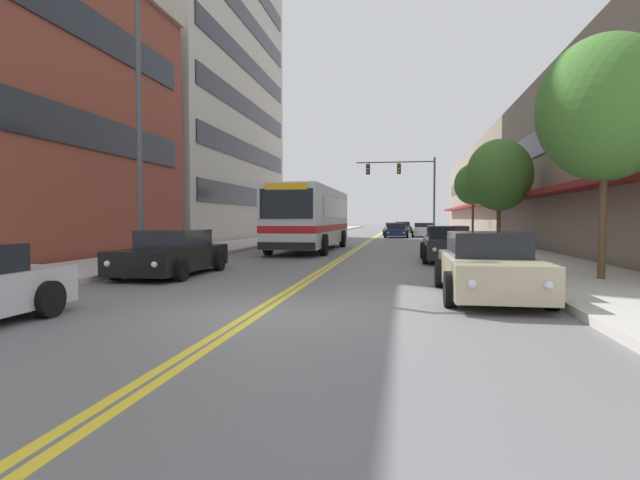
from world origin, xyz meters
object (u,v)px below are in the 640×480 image
object	(u,v)px
car_black_parked_left_near	(172,254)
street_lamp_left_near	(147,96)
car_beige_parked_right_foreground	(487,267)
car_charcoal_parked_right_far	(447,245)
car_white_parked_right_mid	(424,230)
car_champagne_moving_third	(394,229)
street_tree_right_near	(605,108)
street_tree_right_far	(473,185)
car_dark_grey_moving_lead	(403,228)
car_navy_moving_second	(396,231)
traffic_signal_mast	(408,181)
fire_hydrant	(508,252)
car_slate_blue_parked_left_far	(321,231)
city_bus	(312,216)
street_tree_right_mid	(499,175)

from	to	relation	value
car_black_parked_left_near	street_lamp_left_near	xyz separation A→B (m)	(-0.74, 0.02, 4.74)
car_beige_parked_right_foreground	car_charcoal_parked_right_far	bearing A→B (deg)	90.69
car_white_parked_right_mid	car_champagne_moving_third	size ratio (longest dim) A/B	0.95
car_black_parked_left_near	car_beige_parked_right_foreground	world-z (taller)	car_beige_parked_right_foreground
car_champagne_moving_third	street_tree_right_near	world-z (taller)	street_tree_right_near
car_white_parked_right_mid	car_charcoal_parked_right_far	bearing A→B (deg)	-90.25
car_white_parked_right_mid	street_tree_right_far	distance (m)	9.59
car_beige_parked_right_foreground	car_dark_grey_moving_lead	xyz separation A→B (m)	(-1.94, 48.49, -0.03)
car_navy_moving_second	traffic_signal_mast	bearing A→B (deg)	-13.60
car_black_parked_left_near	street_tree_right_far	world-z (taller)	street_tree_right_far
fire_hydrant	car_charcoal_parked_right_far	bearing A→B (deg)	117.58
traffic_signal_mast	fire_hydrant	world-z (taller)	traffic_signal_mast
car_champagne_moving_third	car_charcoal_parked_right_far	bearing A→B (deg)	-85.15
car_slate_blue_parked_left_far	city_bus	bearing A→B (deg)	-82.56
city_bus	street_lamp_left_near	world-z (taller)	street_lamp_left_near
city_bus	street_lamp_left_near	distance (m)	13.10
street_tree_right_mid	street_tree_right_far	bearing A→B (deg)	88.34
car_champagne_moving_third	street_tree_right_near	distance (m)	38.40
street_tree_right_far	fire_hydrant	xyz separation A→B (m)	(-1.76, -22.08, -3.63)
car_beige_parked_right_foreground	traffic_signal_mast	distance (m)	34.12
car_black_parked_left_near	car_charcoal_parked_right_far	xyz separation A→B (m)	(8.55, 6.13, 0.04)
car_beige_parked_right_foreground	street_tree_right_mid	distance (m)	15.99
car_charcoal_parked_right_far	street_tree_right_mid	bearing A→B (deg)	64.47
car_black_parked_left_near	car_slate_blue_parked_left_far	bearing A→B (deg)	90.01
car_black_parked_left_near	street_lamp_left_near	world-z (taller)	street_lamp_left_near
car_white_parked_right_mid	car_charcoal_parked_right_far	world-z (taller)	car_charcoal_parked_right_far
street_tree_right_near	fire_hydrant	world-z (taller)	street_tree_right_near
traffic_signal_mast	car_champagne_moving_third	bearing A→B (deg)	101.38
car_champagne_moving_third	street_tree_right_far	distance (m)	14.24
traffic_signal_mast	fire_hydrant	bearing A→B (deg)	-83.82
car_navy_moving_second	street_tree_right_mid	distance (m)	19.72
car_black_parked_left_near	car_beige_parked_right_foreground	size ratio (longest dim) A/B	0.99
traffic_signal_mast	street_tree_right_far	distance (m)	7.70
street_lamp_left_near	street_tree_right_near	xyz separation A→B (m)	(12.57, -0.40, -0.91)
city_bus	car_slate_blue_parked_left_far	size ratio (longest dim) A/B	2.46
car_charcoal_parked_right_far	street_tree_right_near	distance (m)	8.22
car_dark_grey_moving_lead	car_black_parked_left_near	bearing A→B (deg)	-98.37
car_dark_grey_moving_lead	fire_hydrant	distance (m)	42.89
car_black_parked_left_near	street_tree_right_near	bearing A→B (deg)	-1.86
car_dark_grey_moving_lead	car_navy_moving_second	world-z (taller)	car_dark_grey_moving_lead
street_tree_right_near	street_tree_right_far	world-z (taller)	street_tree_right_near
city_bus	street_tree_right_mid	bearing A→B (deg)	1.31
street_lamp_left_near	fire_hydrant	xyz separation A→B (m)	(10.96, 2.91, -4.74)
car_slate_blue_parked_left_far	car_dark_grey_moving_lead	distance (m)	19.37
car_slate_blue_parked_left_far	car_navy_moving_second	distance (m)	7.23
car_beige_parked_right_foreground	street_lamp_left_near	xyz separation A→B (m)	(-9.40, 2.83, 4.71)
car_white_parked_right_mid	street_tree_right_far	bearing A→B (deg)	-68.07
street_lamp_left_near	street_tree_right_mid	xyz separation A→B (m)	(12.36, 12.54, -1.46)
car_dark_grey_moving_lead	street_tree_right_near	world-z (taller)	street_tree_right_near
car_dark_grey_moving_lead	street_lamp_left_near	bearing A→B (deg)	-99.28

